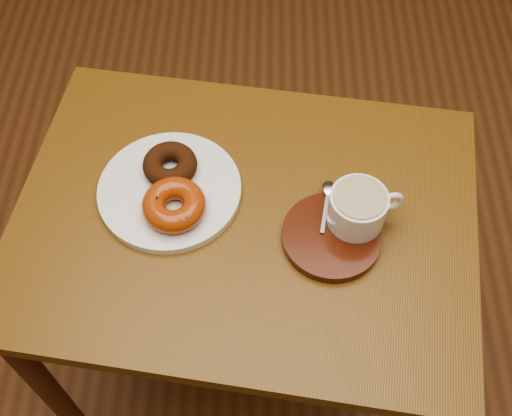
{
  "coord_description": "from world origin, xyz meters",
  "views": [
    {
      "loc": [
        -0.17,
        -0.55,
        1.67
      ],
      "look_at": [
        -0.18,
        0.04,
        0.76
      ],
      "focal_mm": 45.0,
      "sensor_mm": 36.0,
      "label": 1
    }
  ],
  "objects_px": {
    "donut_plate": "(170,190)",
    "saucer": "(332,237)",
    "cafe_table": "(245,248)",
    "coffee_cup": "(358,208)"
  },
  "relations": [
    {
      "from": "saucer",
      "to": "coffee_cup",
      "type": "height_order",
      "value": "coffee_cup"
    },
    {
      "from": "donut_plate",
      "to": "coffee_cup",
      "type": "bearing_deg",
      "value": -10.64
    },
    {
      "from": "cafe_table",
      "to": "coffee_cup",
      "type": "bearing_deg",
      "value": 2.71
    },
    {
      "from": "donut_plate",
      "to": "saucer",
      "type": "xyz_separation_m",
      "value": [
        0.28,
        -0.09,
        0.0
      ]
    },
    {
      "from": "donut_plate",
      "to": "saucer",
      "type": "bearing_deg",
      "value": -17.97
    },
    {
      "from": "cafe_table",
      "to": "saucer",
      "type": "height_order",
      "value": "saucer"
    },
    {
      "from": "saucer",
      "to": "coffee_cup",
      "type": "xyz_separation_m",
      "value": [
        0.04,
        0.03,
        0.04
      ]
    },
    {
      "from": "saucer",
      "to": "coffee_cup",
      "type": "distance_m",
      "value": 0.07
    },
    {
      "from": "saucer",
      "to": "donut_plate",
      "type": "bearing_deg",
      "value": 162.03
    },
    {
      "from": "saucer",
      "to": "coffee_cup",
      "type": "relative_size",
      "value": 1.32
    }
  ]
}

